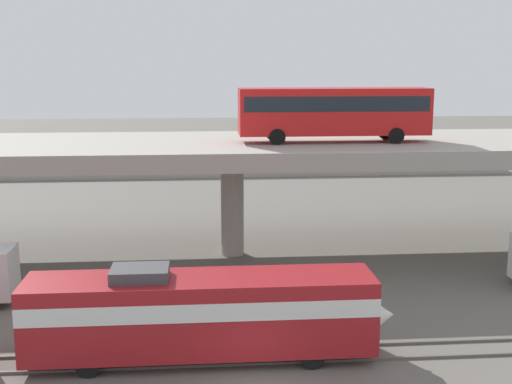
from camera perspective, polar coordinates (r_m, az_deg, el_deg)
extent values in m
cube|color=#59544C|center=(29.35, -0.32, -14.32)|extent=(110.00, 0.12, 0.12)
cube|color=#59544C|center=(30.73, -0.54, -13.11)|extent=(110.00, 0.12, 0.12)
cube|color=maroon|center=(29.18, -4.68, -10.20)|extent=(14.75, 3.00, 3.20)
cube|color=silver|center=(28.98, -4.69, -9.14)|extent=(14.75, 3.04, 0.77)
cone|color=silver|center=(30.19, 9.70, -10.23)|extent=(2.01, 2.85, 2.85)
cube|color=black|center=(29.44, 6.90, -8.19)|extent=(2.01, 2.70, 1.02)
cube|color=#3F3F42|center=(28.68, -9.80, -6.79)|extent=(2.40, 1.80, 0.50)
cylinder|color=black|center=(31.36, 3.99, -11.79)|extent=(0.96, 0.18, 0.96)
cylinder|color=black|center=(28.92, 4.83, -13.84)|extent=(0.96, 0.18, 0.96)
cylinder|color=black|center=(31.38, -13.27, -12.05)|extent=(0.96, 0.18, 0.96)
cylinder|color=black|center=(28.95, -14.06, -14.13)|extent=(0.96, 0.18, 0.96)
cube|color=#9E998E|center=(43.62, -2.05, 3.61)|extent=(96.00, 12.44, 1.12)
cylinder|color=#9E998E|center=(44.27, -2.01, -1.25)|extent=(1.50, 1.50, 6.45)
cube|color=red|center=(43.06, 6.60, 6.80)|extent=(12.00, 2.55, 2.90)
cube|color=black|center=(43.02, 6.62, 7.49)|extent=(11.52, 2.59, 0.93)
cube|color=black|center=(44.59, 14.19, 7.13)|extent=(0.08, 2.30, 1.74)
cylinder|color=black|center=(45.22, 10.90, 5.03)|extent=(1.00, 0.26, 1.00)
cylinder|color=black|center=(42.91, 11.77, 4.68)|extent=(1.00, 0.26, 1.00)
cylinder|color=black|center=(43.81, 1.45, 5.04)|extent=(1.00, 0.26, 1.00)
cylinder|color=black|center=(41.42, 1.82, 4.69)|extent=(1.00, 0.26, 1.00)
cube|color=#9E998E|center=(79.14, -3.24, 2.32)|extent=(65.84, 10.19, 1.37)
cube|color=silver|center=(83.48, 10.26, 3.55)|extent=(4.13, 1.81, 0.70)
cube|color=#1E232B|center=(83.46, 10.41, 3.96)|extent=(1.82, 1.60, 0.48)
cylinder|color=black|center=(82.38, 9.55, 3.23)|extent=(0.64, 0.20, 0.64)
cylinder|color=black|center=(84.03, 9.26, 3.39)|extent=(0.64, 0.20, 0.64)
cylinder|color=black|center=(83.04, 11.26, 3.24)|extent=(0.64, 0.20, 0.64)
cylinder|color=black|center=(84.69, 10.94, 3.40)|extent=(0.64, 0.20, 0.64)
cube|color=maroon|center=(80.80, 1.25, 3.48)|extent=(4.36, 1.73, 0.70)
cube|color=#1E232B|center=(80.74, 1.40, 3.90)|extent=(1.92, 1.53, 0.48)
cylinder|color=black|center=(79.90, 0.34, 3.15)|extent=(0.64, 0.20, 0.64)
cylinder|color=black|center=(81.53, 0.24, 3.31)|extent=(0.64, 0.20, 0.64)
cylinder|color=black|center=(80.19, 2.27, 3.17)|extent=(0.64, 0.20, 0.64)
cylinder|color=black|center=(81.81, 2.13, 3.33)|extent=(0.64, 0.20, 0.64)
cube|color=black|center=(77.43, -2.94, 3.14)|extent=(4.45, 1.82, 0.70)
cube|color=#1E232B|center=(77.35, -3.11, 3.57)|extent=(1.96, 1.60, 0.48)
cylinder|color=black|center=(78.39, -1.94, 2.99)|extent=(0.64, 0.20, 0.64)
cylinder|color=black|center=(76.68, -1.88, 2.81)|extent=(0.64, 0.20, 0.64)
cylinder|color=black|center=(78.31, -3.97, 2.96)|extent=(0.64, 0.20, 0.64)
cylinder|color=black|center=(76.59, -3.95, 2.78)|extent=(0.64, 0.20, 0.64)
cube|color=silver|center=(80.18, -10.99, 3.23)|extent=(4.69, 1.89, 0.70)
cube|color=#1E232B|center=(80.13, -11.17, 3.64)|extent=(2.07, 1.66, 0.48)
cylinder|color=black|center=(80.97, -9.89, 3.09)|extent=(0.64, 0.20, 0.64)
cylinder|color=black|center=(79.20, -10.00, 2.91)|extent=(0.64, 0.20, 0.64)
cylinder|color=black|center=(81.28, -11.93, 3.05)|extent=(0.64, 0.20, 0.64)
cylinder|color=black|center=(79.52, -12.09, 2.87)|extent=(0.64, 0.20, 0.64)
cube|color=silver|center=(78.26, -15.34, 2.85)|extent=(4.11, 1.79, 0.70)
cube|color=#1E232B|center=(78.22, -15.51, 3.27)|extent=(1.81, 1.57, 0.48)
cylinder|color=black|center=(78.91, -14.31, 2.71)|extent=(0.64, 0.20, 0.64)
cylinder|color=black|center=(77.25, -14.51, 2.53)|extent=(0.64, 0.20, 0.64)
cylinder|color=black|center=(79.37, -16.12, 2.66)|extent=(0.64, 0.20, 0.64)
cylinder|color=black|center=(77.73, -16.36, 2.48)|extent=(0.64, 0.20, 0.64)
cube|color=#0C4C26|center=(81.77, -16.60, 3.12)|extent=(4.38, 1.84, 0.70)
cube|color=#1E232B|center=(81.65, -16.47, 3.53)|extent=(1.93, 1.62, 0.48)
cylinder|color=black|center=(81.26, -17.65, 2.76)|extent=(0.64, 0.20, 0.64)
cylinder|color=black|center=(82.95, -17.38, 2.94)|extent=(0.64, 0.20, 0.64)
cylinder|color=black|center=(80.70, -15.76, 2.81)|extent=(0.64, 0.20, 0.64)
cylinder|color=black|center=(82.40, -15.54, 2.99)|extent=(0.64, 0.20, 0.64)
cube|color=maroon|center=(80.04, 9.62, 3.26)|extent=(4.66, 1.86, 0.70)
cube|color=#1E232B|center=(80.02, 9.79, 3.68)|extent=(2.05, 1.63, 0.48)
cylinder|color=black|center=(78.90, 8.75, 2.92)|extent=(0.64, 0.20, 0.64)
cylinder|color=black|center=(80.59, 8.46, 3.10)|extent=(0.64, 0.20, 0.64)
cylinder|color=black|center=(79.62, 10.77, 2.93)|extent=(0.64, 0.20, 0.64)
cylinder|color=black|center=(81.30, 10.44, 3.10)|extent=(0.64, 0.20, 0.64)
cube|color=#B7B7BC|center=(80.71, -19.84, 2.82)|extent=(4.67, 1.70, 0.70)
cube|color=#1E232B|center=(80.70, -20.03, 3.23)|extent=(2.05, 1.50, 0.48)
cylinder|color=black|center=(81.17, -18.70, 2.69)|extent=(0.64, 0.20, 0.64)
cylinder|color=black|center=(79.62, -18.97, 2.52)|extent=(0.64, 0.20, 0.64)
cylinder|color=black|center=(81.92, -20.66, 2.63)|extent=(0.64, 0.20, 0.64)
cube|color=#2D5170|center=(102.01, -3.60, 3.89)|extent=(140.00, 36.00, 0.01)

